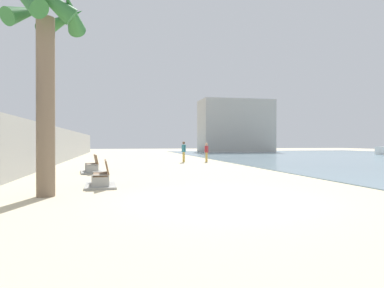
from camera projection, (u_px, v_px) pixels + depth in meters
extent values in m
plane|color=beige|center=(153.00, 163.00, 27.27)|extent=(120.00, 120.00, 0.00)
cube|color=#9E9E99|center=(52.00, 146.00, 25.66)|extent=(0.80, 64.00, 2.78)
cylinder|color=#7A6651|center=(46.00, 107.00, 10.40)|extent=(0.54, 0.54, 5.40)
cone|color=#2D6B33|center=(72.00, 13.00, 10.48)|extent=(0.72, 1.77, 1.08)
cone|color=#2D6B33|center=(62.00, 21.00, 11.13)|extent=(1.79, 1.29, 1.05)
cone|color=#2D6B33|center=(28.00, 12.00, 10.66)|extent=(1.44, 1.72, 1.25)
cube|color=#9E9E99|center=(100.00, 182.00, 12.08)|extent=(0.61, 0.23, 0.50)
cube|color=#9E9E99|center=(100.00, 178.00, 13.43)|extent=(0.61, 0.23, 0.50)
cube|color=brown|center=(100.00, 174.00, 12.75)|extent=(0.58, 1.62, 0.06)
cube|color=brown|center=(107.00, 167.00, 12.81)|extent=(0.24, 1.61, 0.50)
cube|color=#9E9E99|center=(100.00, 185.00, 12.75)|extent=(1.20, 2.15, 0.08)
cube|color=#9E9E99|center=(92.00, 169.00, 17.78)|extent=(0.62, 0.27, 0.50)
cube|color=#9E9E99|center=(91.00, 167.00, 19.10)|extent=(0.62, 0.27, 0.50)
cube|color=brown|center=(92.00, 164.00, 18.44)|extent=(0.70, 1.65, 0.06)
cube|color=brown|center=(96.00, 159.00, 18.51)|extent=(0.36, 1.61, 0.50)
cube|color=#9E9E99|center=(92.00, 172.00, 18.44)|extent=(1.36, 2.22, 0.08)
cylinder|color=gold|center=(183.00, 157.00, 28.32)|extent=(0.12, 0.12, 0.85)
cylinder|color=gold|center=(184.00, 157.00, 28.21)|extent=(0.12, 0.12, 0.85)
cube|color=teal|center=(184.00, 148.00, 28.26)|extent=(0.30, 0.37, 0.60)
sphere|color=brown|center=(184.00, 143.00, 28.26)|extent=(0.23, 0.23, 0.23)
cylinder|color=teal|center=(182.00, 148.00, 28.44)|extent=(0.09, 0.09, 0.54)
cylinder|color=teal|center=(185.00, 148.00, 28.08)|extent=(0.09, 0.09, 0.54)
cylinder|color=gold|center=(206.00, 157.00, 28.59)|extent=(0.12, 0.12, 0.79)
cylinder|color=gold|center=(207.00, 157.00, 28.70)|extent=(0.12, 0.12, 0.79)
cube|color=#B22D33|center=(207.00, 149.00, 28.64)|extent=(0.35, 0.35, 0.56)
sphere|color=tan|center=(207.00, 144.00, 28.64)|extent=(0.21, 0.21, 0.21)
cylinder|color=#B22D33|center=(205.00, 149.00, 28.45)|extent=(0.09, 0.09, 0.50)
cylinder|color=#B22D33|center=(208.00, 149.00, 28.83)|extent=(0.09, 0.09, 0.50)
cube|color=#ADAAA3|center=(236.00, 126.00, 58.21)|extent=(12.00, 6.00, 8.72)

